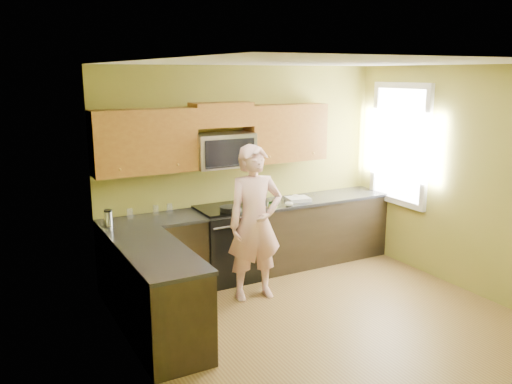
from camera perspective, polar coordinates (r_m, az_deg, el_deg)
floor at (r=5.83m, az=8.06°, el=-13.91°), size 4.00×4.00×0.00m
ceiling at (r=5.22m, az=9.01°, el=13.64°), size 4.00×4.00×0.00m
wall_back at (r=7.03m, az=-1.28°, el=2.48°), size 4.00×0.00×4.00m
wall_front at (r=4.02m, az=25.92°, el=-6.80°), size 4.00×0.00×4.00m
wall_left at (r=4.50m, az=-12.42°, el=-3.79°), size 0.00×4.00×4.00m
wall_right at (r=6.74m, az=22.27°, el=1.06°), size 0.00×4.00×4.00m
cabinet_back_run at (r=7.00m, az=-0.12°, el=-5.26°), size 4.00×0.60×0.88m
cabinet_left_run at (r=5.43m, az=-10.67°, el=-11.00°), size 0.60×1.60×0.88m
countertop_back at (r=6.86m, az=-0.08°, el=-1.63°), size 4.00×0.62×0.04m
countertop_left at (r=5.26m, az=-10.77°, el=-6.39°), size 0.62×1.60×0.04m
stove at (r=6.79m, az=-3.00°, el=-5.53°), size 0.76×0.65×0.95m
microwave at (r=6.66m, az=-3.56°, el=2.75°), size 0.76×0.40×0.42m
upper_cab_left at (r=6.35m, az=-11.82°, el=2.01°), size 1.22×0.33×0.75m
upper_cab_right at (r=7.13m, az=3.19°, el=3.42°), size 1.12×0.33×0.75m
upper_cab_over_mw at (r=6.61m, az=-3.77°, el=8.35°), size 0.76×0.33×0.30m
window at (r=7.48m, az=15.29°, el=4.98°), size 0.06×1.06×1.66m
woman at (r=6.10m, az=-0.11°, el=-3.38°), size 0.71×0.51×1.82m
frying_pan at (r=6.48m, az=-2.77°, el=-2.06°), size 0.41×0.53×0.06m
butter_tub at (r=6.78m, az=1.86°, el=-1.65°), size 0.14×0.14×0.08m
toast_slice at (r=6.74m, az=0.59°, el=-1.64°), size 0.12×0.12×0.01m
napkin_a at (r=6.83m, az=3.57°, el=-1.30°), size 0.14×0.15×0.06m
napkin_b at (r=7.21m, az=4.32°, el=-0.53°), size 0.15×0.16×0.07m
dish_towel at (r=7.11m, az=4.55°, el=-0.78°), size 0.33×0.28×0.05m
travel_mug at (r=6.16m, az=-15.61°, el=-3.60°), size 0.09×0.09×0.19m
glass_a at (r=6.40m, az=-13.47°, el=-2.30°), size 0.08×0.08×0.12m
glass_b at (r=6.51m, az=-10.77°, el=-1.94°), size 0.09×0.09×0.12m
glass_c at (r=6.55m, az=-9.32°, el=-1.79°), size 0.08×0.08×0.12m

